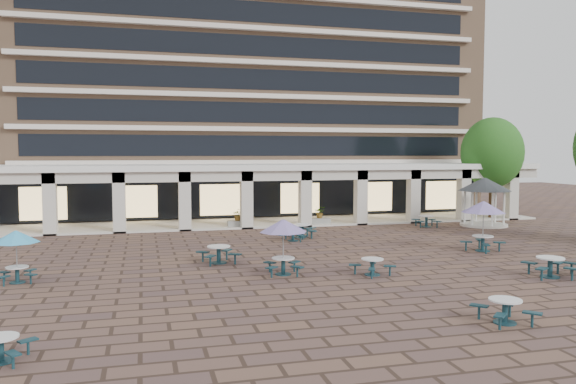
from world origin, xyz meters
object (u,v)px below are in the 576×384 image
at_px(picnic_table_0, 1,347).
at_px(gazebo, 484,190).
at_px(picnic_table_1, 505,309).
at_px(planter_left, 238,220).
at_px(planter_right, 320,217).

bearing_deg(picnic_table_0, gazebo, 46.53).
xyz_separation_m(picnic_table_1, gazebo, (12.93, 20.48, 2.15)).
bearing_deg(picnic_table_1, gazebo, 58.89).
xyz_separation_m(gazebo, planter_left, (-17.25, 3.42, -2.02)).
bearing_deg(planter_right, planter_left, 180.00).
distance_m(picnic_table_0, picnic_table_1, 14.24).
relative_size(picnic_table_1, planter_left, 1.14).
bearing_deg(picnic_table_0, picnic_table_1, 8.55).
bearing_deg(picnic_table_1, picnic_table_0, 179.70).
distance_m(picnic_table_1, planter_left, 24.29).
bearing_deg(picnic_table_0, planter_left, 77.15).
height_order(gazebo, planter_right, gazebo).
height_order(picnic_table_0, planter_left, planter_left).
xyz_separation_m(picnic_table_0, planter_left, (9.92, 23.54, 0.18)).
bearing_deg(picnic_table_1, planter_left, 101.40).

